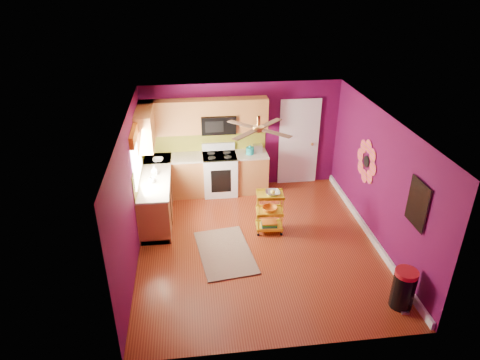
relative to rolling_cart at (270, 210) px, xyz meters
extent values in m
plane|color=maroon|center=(-0.30, -0.41, -0.48)|extent=(5.00, 5.00, 0.00)
cube|color=#53093B|center=(-0.30, 2.09, 0.77)|extent=(4.50, 0.04, 2.50)
cube|color=#53093B|center=(-0.30, -2.91, 0.77)|extent=(4.50, 0.04, 2.50)
cube|color=#53093B|center=(-2.55, -0.41, 0.77)|extent=(0.04, 5.00, 2.50)
cube|color=#53093B|center=(1.95, -0.41, 0.77)|extent=(0.04, 5.00, 2.50)
cube|color=silver|center=(-0.30, -0.41, 2.02)|extent=(4.50, 5.00, 0.04)
cube|color=white|center=(1.92, -0.41, -0.41)|extent=(0.05, 4.90, 0.14)
cube|color=#995B29|center=(-2.25, 0.94, -0.03)|extent=(0.60, 2.30, 0.90)
cube|color=#995B29|center=(-1.15, 1.79, -0.03)|extent=(2.80, 0.60, 0.90)
cube|color=beige|center=(-2.25, 0.94, 0.44)|extent=(0.63, 2.30, 0.04)
cube|color=beige|center=(-1.15, 1.79, 0.44)|extent=(2.80, 0.63, 0.04)
cube|color=black|center=(-2.25, 0.94, -0.43)|extent=(0.54, 2.30, 0.10)
cube|color=black|center=(-1.15, 1.79, -0.43)|extent=(2.80, 0.54, 0.10)
cube|color=white|center=(-0.85, 1.76, -0.02)|extent=(0.76, 0.66, 0.92)
cube|color=black|center=(-0.85, 1.76, 0.44)|extent=(0.76, 0.62, 0.03)
cube|color=white|center=(-0.85, 2.04, 0.56)|extent=(0.76, 0.06, 0.18)
cube|color=black|center=(-0.85, 1.43, -0.03)|extent=(0.45, 0.02, 0.55)
cube|color=#995B29|center=(-1.89, 1.92, 1.34)|extent=(1.32, 0.33, 0.75)
cube|color=#995B29|center=(-0.11, 1.92, 1.34)|extent=(0.72, 0.33, 0.75)
cube|color=#995B29|center=(-0.85, 1.92, 1.55)|extent=(0.76, 0.33, 0.34)
cube|color=#995B29|center=(-2.39, 1.44, 1.34)|extent=(0.33, 1.30, 0.75)
cube|color=black|center=(-0.85, 1.89, 1.17)|extent=(0.76, 0.38, 0.40)
cube|color=olive|center=(-1.15, 2.08, 0.71)|extent=(2.80, 0.01, 0.51)
cube|color=olive|center=(-2.54, 0.94, 0.71)|extent=(0.01, 2.30, 0.51)
cube|color=white|center=(-2.53, 0.64, 1.07)|extent=(0.03, 1.20, 1.00)
cube|color=orange|center=(-2.50, 0.64, 1.54)|extent=(0.08, 1.35, 0.22)
cube|color=white|center=(1.05, 2.06, 0.54)|extent=(0.85, 0.04, 2.05)
cube|color=white|center=(1.05, 2.04, 0.54)|extent=(0.95, 0.02, 2.15)
sphere|color=#BF8C3F|center=(1.37, 2.01, 0.52)|extent=(0.07, 0.07, 0.07)
cylinder|color=black|center=(1.93, 0.19, 0.87)|extent=(0.01, 0.24, 0.24)
cube|color=teal|center=(1.93, -1.81, 1.07)|extent=(0.03, 0.52, 0.72)
cube|color=black|center=(1.91, -1.81, 1.07)|extent=(0.01, 0.56, 0.76)
cylinder|color=#BF8C3F|center=(-0.30, -0.21, 1.94)|extent=(0.06, 0.06, 0.16)
cylinder|color=#BF8C3F|center=(-0.30, -0.21, 1.80)|extent=(0.20, 0.20, 0.08)
cube|color=#4C2D19|center=(-0.03, 0.06, 1.80)|extent=(0.47, 0.47, 0.01)
cube|color=#4C2D19|center=(-0.57, 0.06, 1.80)|extent=(0.47, 0.47, 0.01)
cube|color=#4C2D19|center=(-0.57, -0.48, 1.80)|extent=(0.47, 0.47, 0.01)
cube|color=#4C2D19|center=(-0.03, -0.48, 1.80)|extent=(0.47, 0.47, 0.01)
cube|color=black|center=(-0.95, -0.61, -0.47)|extent=(1.13, 1.64, 0.02)
cylinder|color=yellow|center=(-0.25, -0.14, -0.04)|extent=(0.02, 0.02, 0.80)
cylinder|color=yellow|center=(0.21, -0.18, -0.04)|extent=(0.02, 0.02, 0.80)
cylinder|color=yellow|center=(-0.23, 0.18, -0.04)|extent=(0.02, 0.02, 0.80)
cylinder|color=yellow|center=(0.24, 0.14, -0.04)|extent=(0.02, 0.02, 0.80)
sphere|color=black|center=(-0.25, -0.14, -0.45)|extent=(0.06, 0.06, 0.06)
sphere|color=black|center=(0.21, -0.18, -0.45)|extent=(0.06, 0.06, 0.06)
sphere|color=black|center=(-0.23, 0.18, -0.45)|extent=(0.06, 0.06, 0.06)
sphere|color=black|center=(0.24, 0.14, -0.45)|extent=(0.06, 0.06, 0.06)
cube|color=yellow|center=(-0.01, 0.00, 0.34)|extent=(0.55, 0.42, 0.03)
cube|color=yellow|center=(-0.01, 0.00, -0.03)|extent=(0.55, 0.42, 0.03)
cube|color=yellow|center=(-0.01, 0.00, -0.37)|extent=(0.55, 0.42, 0.03)
imported|color=beige|center=(0.04, 0.00, 0.39)|extent=(0.31, 0.31, 0.07)
sphere|color=yellow|center=(0.04, 0.00, 0.41)|extent=(0.09, 0.09, 0.09)
imported|color=orange|center=(-0.01, 0.00, 0.03)|extent=(0.32, 0.32, 0.09)
cube|color=navy|center=(-0.01, 0.00, -0.34)|extent=(0.32, 0.25, 0.04)
cube|color=#267233|center=(-0.01, 0.00, -0.30)|extent=(0.32, 0.25, 0.03)
cube|color=orange|center=(-0.01, 0.00, -0.27)|extent=(0.32, 0.25, 0.03)
cylinder|color=black|center=(1.67, -2.31, -0.18)|extent=(0.39, 0.39, 0.60)
cylinder|color=#AE1821|center=(1.67, -2.31, 0.16)|extent=(0.35, 0.35, 0.07)
cube|color=beige|center=(1.67, -2.49, -0.47)|extent=(0.13, 0.07, 0.03)
cylinder|color=teal|center=(-0.15, 1.75, 0.54)|extent=(0.18, 0.18, 0.16)
sphere|color=teal|center=(-0.15, 1.75, 0.64)|extent=(0.06, 0.06, 0.06)
cube|color=beige|center=(0.03, 1.85, 0.55)|extent=(0.22, 0.15, 0.18)
imported|color=#EA3F72|center=(-2.24, 0.95, 0.56)|extent=(0.09, 0.10, 0.21)
imported|color=white|center=(-2.26, 0.96, 0.55)|extent=(0.14, 0.14, 0.18)
imported|color=white|center=(-2.21, 1.62, 0.49)|extent=(0.24, 0.24, 0.06)
imported|color=white|center=(-2.27, 0.59, 0.51)|extent=(0.13, 0.13, 0.10)
camera|label=1|loc=(-1.46, -7.08, 4.37)|focal=32.00mm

